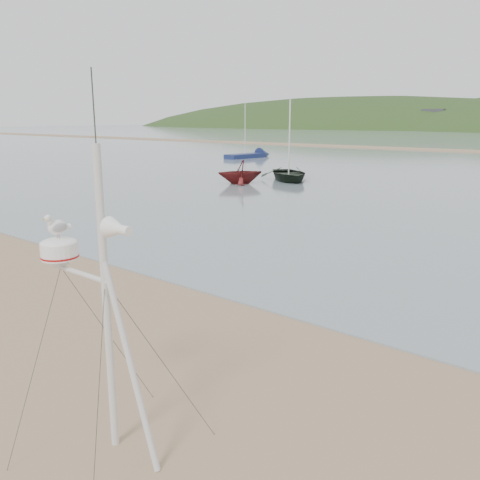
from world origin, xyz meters
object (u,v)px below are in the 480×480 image
Objects in this scene: boat_dark at (289,147)px; sailboat_blue_near at (256,155)px; boat_red at (240,161)px; mast_rig at (104,364)px.

boat_dark is 0.69× the size of sailboat_blue_near.
boat_red is at bearing -54.66° from sailboat_blue_near.
boat_red is (-1.66, -3.59, -0.89)m from boat_dark.
mast_rig is at bearing -109.26° from boat_dark.
boat_dark is 23.40m from sailboat_blue_near.
boat_red is at bearing -163.63° from boat_dark.
boat_red is 25.05m from sailboat_blue_near.
sailboat_blue_near reaches higher than boat_red.
mast_rig is 54.36m from sailboat_blue_near.
sailboat_blue_near is at bearing 125.65° from mast_rig.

